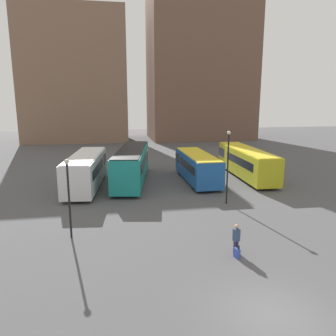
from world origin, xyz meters
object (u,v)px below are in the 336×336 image
(bus_3, at_px, (246,161))
(traveler, at_px, (236,236))
(lamp_post_0, at_px, (69,191))
(bus_0, at_px, (86,170))
(suitcase, at_px, (237,253))
(bus_1, at_px, (132,164))
(bus_2, at_px, (197,166))
(lamp_post_1, at_px, (228,162))

(bus_3, bearing_deg, traveler, 157.28)
(traveler, distance_m, lamp_post_0, 9.73)
(bus_0, distance_m, suitcase, 17.77)
(bus_1, distance_m, bus_2, 6.49)
(bus_0, xyz_separation_m, bus_3, (16.33, 1.63, -0.06))
(suitcase, xyz_separation_m, lamp_post_0, (-8.71, 4.10, 2.59))
(bus_2, relative_size, bus_3, 0.79)
(bus_0, height_order, lamp_post_1, lamp_post_1)
(bus_3, height_order, traveler, bus_3)
(bus_0, distance_m, traveler, 17.36)
(lamp_post_1, bearing_deg, suitcase, -106.60)
(suitcase, bearing_deg, bus_2, -21.52)
(traveler, height_order, suitcase, traveler)
(bus_3, distance_m, suitcase, 18.88)
(lamp_post_0, bearing_deg, traveler, -22.15)
(bus_1, xyz_separation_m, traveler, (4.35, -16.66, -0.84))
(bus_3, bearing_deg, bus_1, 91.93)
(lamp_post_0, bearing_deg, bus_2, 47.85)
(bus_1, relative_size, traveler, 7.64)
(lamp_post_1, bearing_deg, traveler, -106.69)
(suitcase, bearing_deg, bus_1, 0.02)
(bus_1, distance_m, suitcase, 17.73)
(bus_1, bearing_deg, suitcase, -156.41)
(bus_2, xyz_separation_m, lamp_post_0, (-10.91, -12.05, 1.34))
(bus_2, distance_m, lamp_post_1, 7.71)
(lamp_post_1, bearing_deg, lamp_post_0, -157.93)
(suitcase, relative_size, lamp_post_0, 0.15)
(bus_1, xyz_separation_m, suitcase, (4.21, -17.16, -1.55))
(traveler, bearing_deg, suitcase, 151.06)
(traveler, height_order, lamp_post_0, lamp_post_0)
(bus_1, height_order, bus_2, bus_1)
(bus_0, relative_size, bus_2, 1.12)
(bus_3, distance_m, lamp_post_0, 21.07)
(bus_0, distance_m, lamp_post_0, 11.48)
(bus_1, bearing_deg, lamp_post_1, -131.47)
(bus_1, bearing_deg, traveler, -155.58)
(suitcase, distance_m, lamp_post_0, 9.97)
(bus_2, bearing_deg, lamp_post_1, -176.97)
(bus_0, relative_size, suitcase, 14.19)
(traveler, bearing_deg, lamp_post_0, 54.08)
(lamp_post_0, bearing_deg, lamp_post_1, 22.07)
(traveler, bearing_deg, bus_1, 0.85)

